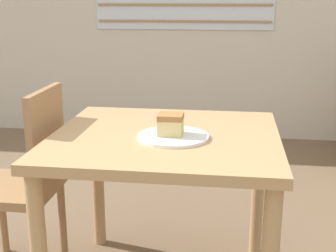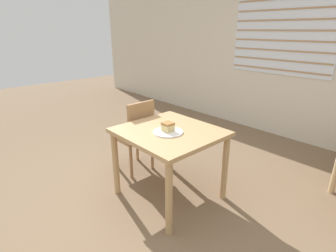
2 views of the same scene
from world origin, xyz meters
name	(u,v)px [view 1 (image 1 of 2)]	position (x,y,z in m)	size (l,w,h in m)	color
dining_table_near	(165,159)	(0.03, 0.58, 0.62)	(0.90, 0.85, 0.72)	tan
chair_near_window	(27,178)	(-0.61, 0.65, 0.47)	(0.37, 0.37, 0.88)	#9E754C
plate	(173,137)	(0.06, 0.53, 0.73)	(0.28, 0.28, 0.01)	white
cake_slice	(171,124)	(0.05, 0.54, 0.78)	(0.10, 0.09, 0.08)	#E0C67F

